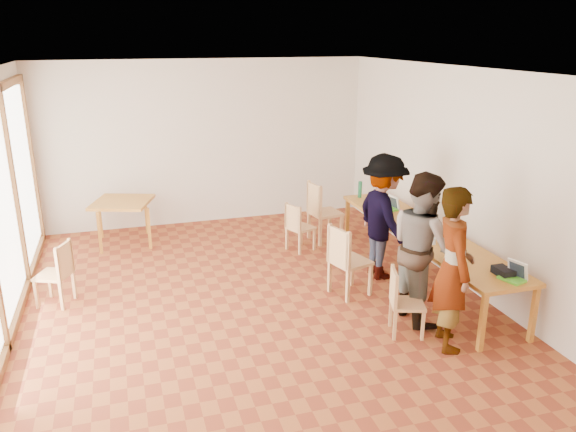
% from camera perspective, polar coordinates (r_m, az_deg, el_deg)
% --- Properties ---
extents(ground, '(8.00, 8.00, 0.00)m').
position_cam_1_polar(ground, '(7.25, -2.83, -10.04)').
color(ground, '#964A24').
rests_on(ground, ground).
extents(wall_back, '(6.00, 0.10, 3.00)m').
position_cam_1_polar(wall_back, '(10.51, -8.36, 7.35)').
color(wall_back, beige).
rests_on(wall_back, ground).
extents(wall_front, '(6.00, 0.10, 3.00)m').
position_cam_1_polar(wall_front, '(3.30, 14.97, -17.99)').
color(wall_front, beige).
rests_on(wall_front, ground).
extents(wall_right, '(0.10, 8.00, 3.00)m').
position_cam_1_polar(wall_right, '(7.92, 18.56, 3.13)').
color(wall_right, beige).
rests_on(wall_right, ground).
extents(ceiling, '(6.00, 8.00, 0.04)m').
position_cam_1_polar(ceiling, '(6.41, -3.26, 14.53)').
color(ceiling, white).
rests_on(ceiling, wall_back).
extents(communal_table, '(0.80, 4.00, 0.75)m').
position_cam_1_polar(communal_table, '(8.21, 13.55, -1.75)').
color(communal_table, '#C6822C').
rests_on(communal_table, ground).
extents(side_table, '(0.90, 0.90, 0.75)m').
position_cam_1_polar(side_table, '(9.81, -16.48, 1.04)').
color(side_table, '#C6822C').
rests_on(side_table, ground).
extents(chair_near, '(0.48, 0.48, 0.43)m').
position_cam_1_polar(chair_near, '(6.75, 11.36, -7.89)').
color(chair_near, tan).
rests_on(chair_near, ground).
extents(chair_mid, '(0.57, 0.57, 0.53)m').
position_cam_1_polar(chair_mid, '(7.55, 5.77, -3.87)').
color(chair_mid, tan).
rests_on(chair_mid, ground).
extents(chair_far, '(0.49, 0.49, 0.43)m').
position_cam_1_polar(chair_far, '(9.11, 0.89, -0.67)').
color(chair_far, tan).
rests_on(chair_far, ground).
extents(chair_empty, '(0.55, 0.55, 0.55)m').
position_cam_1_polar(chair_empty, '(9.52, 3.24, 1.03)').
color(chair_empty, tan).
rests_on(chair_empty, ground).
extents(chair_spare, '(0.52, 0.52, 0.46)m').
position_cam_1_polar(chair_spare, '(7.89, -22.24, -4.83)').
color(chair_spare, tan).
rests_on(chair_spare, ground).
extents(person_near, '(0.62, 0.78, 1.88)m').
position_cam_1_polar(person_near, '(6.47, 16.41, -5.17)').
color(person_near, gray).
rests_on(person_near, ground).
extents(person_mid, '(0.72, 0.92, 1.87)m').
position_cam_1_polar(person_mid, '(7.03, 13.51, -3.08)').
color(person_mid, gray).
rests_on(person_mid, ground).
extents(person_far, '(0.73, 1.21, 1.82)m').
position_cam_1_polar(person_far, '(8.14, 9.67, -0.09)').
color(person_far, gray).
rests_on(person_far, ground).
extents(laptop_near, '(0.29, 0.31, 0.22)m').
position_cam_1_polar(laptop_near, '(6.88, 22.03, -5.53)').
color(laptop_near, '#59CF2F').
rests_on(laptop_near, communal_table).
extents(laptop_mid, '(0.30, 0.32, 0.22)m').
position_cam_1_polar(laptop_mid, '(8.02, 13.41, -1.39)').
color(laptop_mid, '#59CF2F').
rests_on(laptop_mid, communal_table).
extents(laptop_far, '(0.27, 0.30, 0.22)m').
position_cam_1_polar(laptop_far, '(9.06, 10.45, 1.05)').
color(laptop_far, '#59CF2F').
rests_on(laptop_far, communal_table).
extents(yellow_mug, '(0.15, 0.15, 0.11)m').
position_cam_1_polar(yellow_mug, '(8.10, 15.19, -1.39)').
color(yellow_mug, gold).
rests_on(yellow_mug, communal_table).
extents(green_bottle, '(0.07, 0.07, 0.28)m').
position_cam_1_polar(green_bottle, '(9.62, 7.32, 2.69)').
color(green_bottle, '#1D693F').
rests_on(green_bottle, communal_table).
extents(clear_glass, '(0.07, 0.07, 0.09)m').
position_cam_1_polar(clear_glass, '(7.69, 14.54, -2.46)').
color(clear_glass, silver).
rests_on(clear_glass, communal_table).
extents(condiment_cup, '(0.08, 0.08, 0.06)m').
position_cam_1_polar(condiment_cup, '(8.59, 10.04, -0.08)').
color(condiment_cup, white).
rests_on(condiment_cup, communal_table).
extents(pink_phone, '(0.05, 0.10, 0.01)m').
position_cam_1_polar(pink_phone, '(9.00, 11.54, 0.51)').
color(pink_phone, '#C93946').
rests_on(pink_phone, communal_table).
extents(black_pouch, '(0.16, 0.26, 0.09)m').
position_cam_1_polar(black_pouch, '(6.96, 21.02, -5.30)').
color(black_pouch, black).
rests_on(black_pouch, communal_table).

